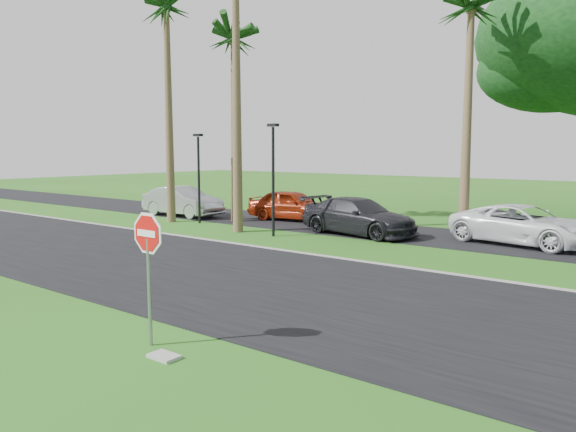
% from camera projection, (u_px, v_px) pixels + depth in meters
% --- Properties ---
extents(ground, '(120.00, 120.00, 0.00)m').
position_uv_depth(ground, '(241.00, 305.00, 13.05)').
color(ground, '#2A5715').
rests_on(ground, ground).
extents(road, '(120.00, 8.00, 0.02)m').
position_uv_depth(road, '(293.00, 288.00, 14.61)').
color(road, black).
rests_on(road, ground).
extents(parking_strip, '(120.00, 5.00, 0.02)m').
position_uv_depth(parking_strip, '(449.00, 238.00, 22.84)').
color(parking_strip, black).
rests_on(parking_strip, ground).
extents(curb, '(120.00, 0.12, 0.06)m').
position_uv_depth(curb, '(371.00, 263.00, 17.79)').
color(curb, gray).
rests_on(curb, ground).
extents(stop_sign_near, '(1.05, 0.07, 2.62)m').
position_uv_depth(stop_sign_near, '(148.00, 251.00, 10.18)').
color(stop_sign_near, gray).
rests_on(stop_sign_near, ground).
extents(palm_left_far, '(5.00, 5.00, 11.50)m').
position_uv_depth(palm_left_far, '(166.00, 12.00, 26.82)').
color(palm_left_far, brown).
rests_on(palm_left_far, ground).
extents(palm_left_mid, '(5.00, 5.00, 10.00)m').
position_uv_depth(palm_left_mid, '(234.00, 43.00, 27.04)').
color(palm_left_mid, brown).
rests_on(palm_left_mid, ground).
extents(palm_center, '(5.00, 5.00, 10.50)m').
position_uv_depth(palm_center, '(471.00, 12.00, 22.93)').
color(palm_center, brown).
rests_on(palm_center, ground).
extents(streetlight_left, '(0.45, 0.25, 4.34)m').
position_uv_depth(streetlight_left, '(199.00, 172.00, 27.21)').
color(streetlight_left, black).
rests_on(streetlight_left, ground).
extents(streetlight_right, '(0.45, 0.25, 4.64)m').
position_uv_depth(streetlight_right, '(273.00, 172.00, 23.05)').
color(streetlight_right, black).
rests_on(streetlight_right, ground).
extents(car_silver, '(4.83, 1.79, 1.58)m').
position_uv_depth(car_silver, '(182.00, 202.00, 30.21)').
color(car_silver, '#A7A9AE').
rests_on(car_silver, ground).
extents(car_red, '(4.78, 2.56, 1.55)m').
position_uv_depth(car_red, '(292.00, 205.00, 28.39)').
color(car_red, maroon).
rests_on(car_red, ground).
extents(car_dark, '(5.53, 2.82, 1.54)m').
position_uv_depth(car_dark, '(359.00, 217.00, 23.69)').
color(car_dark, black).
rests_on(car_dark, ground).
extents(car_minivan, '(5.76, 3.47, 1.50)m').
position_uv_depth(car_minivan, '(524.00, 225.00, 21.14)').
color(car_minivan, white).
rests_on(car_minivan, ground).
extents(utility_slab, '(0.55, 0.35, 0.06)m').
position_uv_depth(utility_slab, '(164.00, 356.00, 9.75)').
color(utility_slab, '#97968F').
rests_on(utility_slab, ground).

